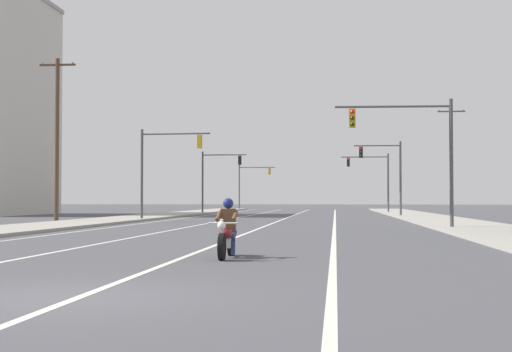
{
  "coord_description": "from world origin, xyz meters",
  "views": [
    {
      "loc": [
        3.92,
        -10.79,
        1.43
      ],
      "look_at": [
        0.51,
        21.53,
        2.44
      ],
      "focal_mm": 53.01,
      "sensor_mm": 36.0,
      "label": 1
    }
  ],
  "objects_px": {
    "motorcycle_with_rider": "(227,234)",
    "traffic_signal_far_left": "(250,180)",
    "traffic_signal_near_left": "(161,160)",
    "traffic_signal_far_right": "(375,174)",
    "traffic_signal_near_right": "(417,142)",
    "traffic_signal_mid_right": "(387,168)",
    "traffic_signal_mid_left": "(215,173)",
    "utility_pole_right_far": "(452,159)",
    "utility_pole_left_near": "(57,137)"
  },
  "relations": [
    {
      "from": "utility_pole_right_far",
      "to": "traffic_signal_mid_right",
      "type": "bearing_deg",
      "value": -141.65
    },
    {
      "from": "traffic_signal_near_right",
      "to": "utility_pole_left_near",
      "type": "relative_size",
      "value": 0.61
    },
    {
      "from": "traffic_signal_near_left",
      "to": "utility_pole_right_far",
      "type": "bearing_deg",
      "value": 38.47
    },
    {
      "from": "motorcycle_with_rider",
      "to": "traffic_signal_near_left",
      "type": "height_order",
      "value": "traffic_signal_near_left"
    },
    {
      "from": "traffic_signal_mid_right",
      "to": "traffic_signal_mid_left",
      "type": "distance_m",
      "value": 19.85
    },
    {
      "from": "motorcycle_with_rider",
      "to": "utility_pole_right_far",
      "type": "distance_m",
      "value": 50.87
    },
    {
      "from": "traffic_signal_far_right",
      "to": "traffic_signal_mid_right",
      "type": "bearing_deg",
      "value": -89.33
    },
    {
      "from": "motorcycle_with_rider",
      "to": "traffic_signal_mid_left",
      "type": "distance_m",
      "value": 56.78
    },
    {
      "from": "traffic_signal_near_right",
      "to": "motorcycle_with_rider",
      "type": "bearing_deg",
      "value": -109.8
    },
    {
      "from": "traffic_signal_near_left",
      "to": "traffic_signal_far_right",
      "type": "relative_size",
      "value": 1.0
    },
    {
      "from": "traffic_signal_near_left",
      "to": "utility_pole_right_far",
      "type": "xyz_separation_m",
      "value": [
        21.84,
        17.35,
        0.9
      ]
    },
    {
      "from": "traffic_signal_near_right",
      "to": "traffic_signal_mid_right",
      "type": "height_order",
      "value": "same"
    },
    {
      "from": "traffic_signal_near_left",
      "to": "traffic_signal_mid_right",
      "type": "distance_m",
      "value": 20.39
    },
    {
      "from": "motorcycle_with_rider",
      "to": "utility_pole_right_far",
      "type": "height_order",
      "value": "utility_pole_right_far"
    },
    {
      "from": "traffic_signal_far_right",
      "to": "utility_pole_right_far",
      "type": "distance_m",
      "value": 13.51
    },
    {
      "from": "motorcycle_with_rider",
      "to": "traffic_signal_near_right",
      "type": "relative_size",
      "value": 0.35
    },
    {
      "from": "traffic_signal_mid_right",
      "to": "utility_pole_right_far",
      "type": "relative_size",
      "value": 0.65
    },
    {
      "from": "utility_pole_right_far",
      "to": "motorcycle_with_rider",
      "type": "bearing_deg",
      "value": -104.6
    },
    {
      "from": "traffic_signal_near_right",
      "to": "traffic_signal_far_right",
      "type": "bearing_deg",
      "value": 89.72
    },
    {
      "from": "utility_pole_left_near",
      "to": "traffic_signal_far_left",
      "type": "bearing_deg",
      "value": 84.78
    },
    {
      "from": "motorcycle_with_rider",
      "to": "traffic_signal_near_right",
      "type": "height_order",
      "value": "traffic_signal_near_right"
    },
    {
      "from": "motorcycle_with_rider",
      "to": "traffic_signal_mid_right",
      "type": "distance_m",
      "value": 45.05
    },
    {
      "from": "motorcycle_with_rider",
      "to": "traffic_signal_mid_left",
      "type": "relative_size",
      "value": 0.35
    },
    {
      "from": "motorcycle_with_rider",
      "to": "utility_pole_right_far",
      "type": "bearing_deg",
      "value": 75.4
    },
    {
      "from": "traffic_signal_mid_right",
      "to": "traffic_signal_far_right",
      "type": "relative_size",
      "value": 1.0
    },
    {
      "from": "utility_pole_right_far",
      "to": "traffic_signal_near_right",
      "type": "bearing_deg",
      "value": -101.45
    },
    {
      "from": "utility_pole_left_near",
      "to": "traffic_signal_far_right",
      "type": "bearing_deg",
      "value": 58.12
    },
    {
      "from": "traffic_signal_near_left",
      "to": "utility_pole_left_near",
      "type": "bearing_deg",
      "value": -138.9
    },
    {
      "from": "traffic_signal_mid_left",
      "to": "utility_pole_right_far",
      "type": "xyz_separation_m",
      "value": [
        22.05,
        -6.86,
        0.92
      ]
    },
    {
      "from": "utility_pole_left_near",
      "to": "utility_pole_right_far",
      "type": "distance_m",
      "value": 35.18
    },
    {
      "from": "motorcycle_with_rider",
      "to": "traffic_signal_far_right",
      "type": "height_order",
      "value": "traffic_signal_far_right"
    },
    {
      "from": "motorcycle_with_rider",
      "to": "traffic_signal_mid_right",
      "type": "height_order",
      "value": "traffic_signal_mid_right"
    },
    {
      "from": "traffic_signal_far_right",
      "to": "utility_pole_left_near",
      "type": "xyz_separation_m",
      "value": [
        -21.26,
        -34.17,
        1.23
      ]
    },
    {
      "from": "traffic_signal_near_right",
      "to": "traffic_signal_far_left",
      "type": "relative_size",
      "value": 1.0
    },
    {
      "from": "traffic_signal_near_left",
      "to": "traffic_signal_mid_right",
      "type": "relative_size",
      "value": 1.0
    },
    {
      "from": "traffic_signal_mid_right",
      "to": "traffic_signal_far_left",
      "type": "relative_size",
      "value": 1.0
    },
    {
      "from": "motorcycle_with_rider",
      "to": "utility_pole_right_far",
      "type": "xyz_separation_m",
      "value": [
        12.77,
        49.04,
        4.41
      ]
    },
    {
      "from": "traffic_signal_near_left",
      "to": "motorcycle_with_rider",
      "type": "bearing_deg",
      "value": -74.04
    },
    {
      "from": "traffic_signal_near_left",
      "to": "traffic_signal_far_left",
      "type": "height_order",
      "value": "same"
    },
    {
      "from": "traffic_signal_near_right",
      "to": "traffic_signal_far_left",
      "type": "bearing_deg",
      "value": 103.07
    },
    {
      "from": "traffic_signal_near_left",
      "to": "traffic_signal_mid_left",
      "type": "bearing_deg",
      "value": 90.49
    },
    {
      "from": "motorcycle_with_rider",
      "to": "traffic_signal_far_left",
      "type": "bearing_deg",
      "value": 96.13
    },
    {
      "from": "traffic_signal_mid_left",
      "to": "traffic_signal_far_right",
      "type": "distance_m",
      "value": 16.78
    },
    {
      "from": "utility_pole_right_far",
      "to": "traffic_signal_near_left",
      "type": "bearing_deg",
      "value": -141.53
    },
    {
      "from": "traffic_signal_near_right",
      "to": "traffic_signal_mid_right",
      "type": "relative_size",
      "value": 1.0
    },
    {
      "from": "traffic_signal_far_right",
      "to": "traffic_signal_near_left",
      "type": "bearing_deg",
      "value": -118.21
    },
    {
      "from": "traffic_signal_near_right",
      "to": "utility_pole_left_near",
      "type": "distance_m",
      "value": 22.87
    },
    {
      "from": "motorcycle_with_rider",
      "to": "traffic_signal_near_left",
      "type": "bearing_deg",
      "value": 105.96
    },
    {
      "from": "motorcycle_with_rider",
      "to": "traffic_signal_far_left",
      "type": "relative_size",
      "value": 0.35
    },
    {
      "from": "traffic_signal_far_right",
      "to": "utility_pole_left_near",
      "type": "distance_m",
      "value": 40.26
    }
  ]
}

